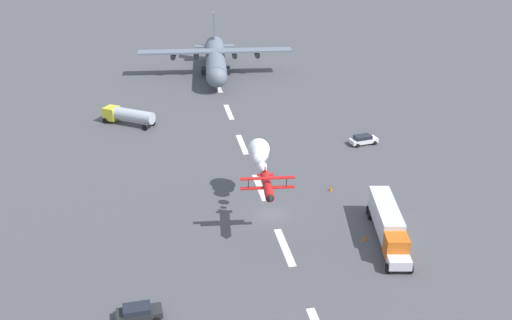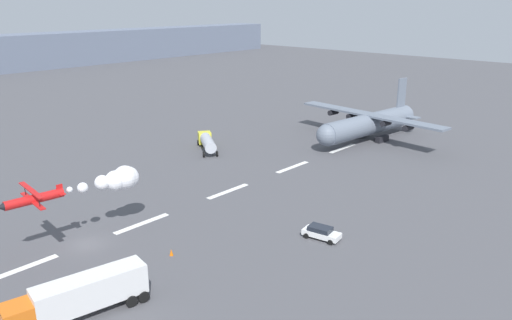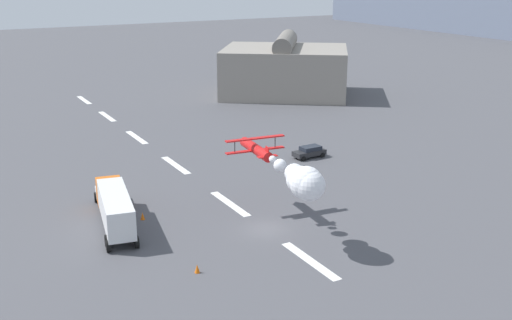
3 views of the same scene
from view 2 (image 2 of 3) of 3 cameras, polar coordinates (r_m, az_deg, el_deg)
The scene contains 13 objects.
ground_plane at distance 62.07m, azimuth -18.63°, elevation -9.04°, with size 440.00×440.00×0.00m, color #4C4C51.
runway_stripe_4 at distance 59.34m, azimuth -25.14°, elevation -11.14°, with size 8.00×0.90×0.01m, color white.
runway_stripe_5 at distance 65.57m, azimuth -12.81°, elevation -7.04°, with size 8.00×0.90×0.01m, color white.
runway_stripe_6 at distance 74.45m, azimuth -3.18°, elevation -3.56°, with size 8.00×0.90×0.01m, color white.
runway_stripe_7 at distance 85.16m, azimuth 4.16°, elevation -0.81°, with size 8.00×0.90×0.01m, color white.
runway_stripe_8 at distance 97.10m, azimuth 9.78°, elevation 1.31°, with size 8.00×0.90×0.01m, color white.
cargo_transport_plane at distance 102.05m, azimuth 12.32°, elevation 3.98°, with size 27.77×32.97×11.45m.
stunt_biplane_red at distance 62.13m, azimuth -16.01°, elevation -2.28°, with size 16.23×6.30×2.92m.
semi_truck_orange at distance 48.23m, azimuth -19.87°, elevation -14.46°, with size 14.15×5.33×3.70m.
fuel_tanker_truck at distance 94.29m, azimuth -5.57°, elevation 2.10°, with size 7.42×9.19×2.90m.
followme_car_yellow at distance 60.33m, azimuth 7.41°, elevation -8.14°, with size 2.61×4.70×1.52m.
traffic_cone_near at distance 51.29m, azimuth -21.23°, elevation -14.85°, with size 0.44×0.44×0.75m, color orange.
traffic_cone_far at distance 57.13m, azimuth -9.60°, elevation -10.29°, with size 0.44×0.44×0.75m, color orange.
Camera 2 is at (-25.45, -49.80, 26.92)m, focal length 35.24 mm.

